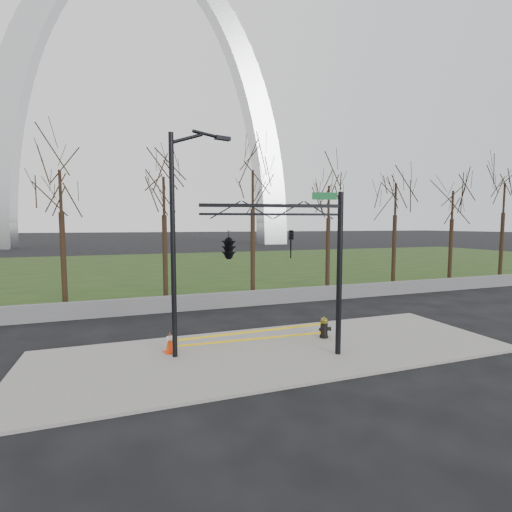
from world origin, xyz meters
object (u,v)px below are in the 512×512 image
object	(u,v)px
street_light	(179,229)
traffic_signal_mast	(251,245)
traffic_cone	(170,342)
fire_hydrant	(324,328)

from	to	relation	value
street_light	traffic_signal_mast	world-z (taller)	street_light
traffic_cone	fire_hydrant	bearing A→B (deg)	-2.82
fire_hydrant	street_light	xyz separation A→B (m)	(-5.99, -0.12, 4.18)
fire_hydrant	traffic_signal_mast	size ratio (longest dim) A/B	0.15
traffic_signal_mast	street_light	bearing A→B (deg)	166.64
traffic_cone	street_light	world-z (taller)	street_light
traffic_cone	traffic_signal_mast	distance (m)	4.77
fire_hydrant	traffic_cone	size ratio (longest dim) A/B	1.15
traffic_cone	traffic_signal_mast	world-z (taller)	traffic_signal_mast
traffic_cone	traffic_signal_mast	size ratio (longest dim) A/B	0.13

